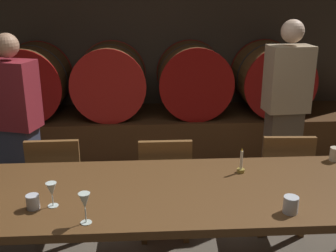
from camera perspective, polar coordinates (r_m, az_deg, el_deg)
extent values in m
cube|color=#473A2D|center=(5.26, -2.35, 13.30)|extent=(6.21, 0.24, 2.92)
cube|color=#4C2D16|center=(4.98, -2.03, -1.10)|extent=(5.59, 0.90, 0.53)
cylinder|color=#513319|center=(4.97, -18.55, 5.96)|extent=(0.82, 0.71, 0.82)
cylinder|color=maroon|center=(4.62, -19.67, 4.94)|extent=(0.83, 0.03, 0.83)
cylinder|color=maroon|center=(5.32, -17.57, 6.85)|extent=(0.83, 0.03, 0.83)
cylinder|color=#2D2D33|center=(4.97, -18.55, 5.96)|extent=(0.82, 0.04, 0.82)
cylinder|color=brown|center=(4.81, -8.06, 6.36)|extent=(0.82, 0.71, 0.82)
cylinder|color=#B21C16|center=(4.45, -8.40, 5.35)|extent=(0.83, 0.03, 0.83)
cylinder|color=#B21C16|center=(5.17, -7.76, 7.23)|extent=(0.83, 0.03, 0.83)
cylinder|color=#2D2D33|center=(4.81, -8.06, 6.36)|extent=(0.82, 0.04, 0.82)
cylinder|color=brown|center=(4.83, 3.51, 6.56)|extent=(0.82, 0.71, 0.82)
cylinder|color=maroon|center=(4.47, 4.08, 5.57)|extent=(0.83, 0.03, 0.83)
cylinder|color=maroon|center=(5.19, 3.02, 7.42)|extent=(0.83, 0.03, 0.83)
cylinder|color=#2D2D33|center=(4.83, 3.51, 6.56)|extent=(0.82, 0.04, 0.82)
cylinder|color=brown|center=(5.03, 14.22, 6.51)|extent=(0.82, 0.71, 0.82)
cylinder|color=maroon|center=(4.69, 15.55, 5.54)|extent=(0.83, 0.03, 0.83)
cylinder|color=maroon|center=(5.38, 13.06, 7.35)|extent=(0.83, 0.03, 0.83)
cylinder|color=#2D2D33|center=(5.03, 14.22, 6.51)|extent=(0.82, 0.04, 0.82)
cube|color=brown|center=(2.56, 1.30, -9.29)|extent=(2.96, 0.92, 0.05)
cube|color=brown|center=(3.47, -14.84, -7.77)|extent=(0.41, 0.41, 0.04)
cube|color=brown|center=(3.22, -15.71, -5.51)|extent=(0.40, 0.05, 0.42)
cube|color=brown|center=(3.70, -11.47, -9.79)|extent=(0.04, 0.04, 0.42)
cube|color=brown|center=(3.76, -16.70, -9.77)|extent=(0.04, 0.04, 0.42)
cube|color=brown|center=(3.41, -12.12, -12.50)|extent=(0.04, 0.04, 0.42)
cube|color=brown|center=(3.47, -17.83, -12.41)|extent=(0.04, 0.04, 0.42)
cube|color=brown|center=(3.35, -0.53, -8.08)|extent=(0.40, 0.40, 0.04)
cube|color=brown|center=(3.09, -0.38, -5.77)|extent=(0.40, 0.04, 0.42)
cube|color=brown|center=(3.62, 2.08, -10.05)|extent=(0.04, 0.04, 0.42)
cube|color=brown|center=(3.61, -3.39, -10.19)|extent=(0.04, 0.04, 0.42)
cube|color=brown|center=(3.33, 2.63, -12.85)|extent=(0.04, 0.04, 0.42)
cube|color=brown|center=(3.31, -3.39, -13.02)|extent=(0.04, 0.04, 0.42)
cube|color=brown|center=(3.56, 15.27, -7.16)|extent=(0.42, 0.42, 0.04)
cube|color=brown|center=(3.31, 16.39, -4.91)|extent=(0.40, 0.06, 0.42)
cube|color=brown|center=(3.85, 16.81, -9.07)|extent=(0.05, 0.05, 0.42)
cube|color=brown|center=(3.77, 11.79, -9.27)|extent=(0.05, 0.05, 0.42)
cube|color=brown|center=(3.57, 18.34, -11.57)|extent=(0.05, 0.05, 0.42)
cube|color=brown|center=(3.48, 12.90, -11.88)|extent=(0.05, 0.05, 0.42)
cube|color=#33384C|center=(3.77, -19.67, -6.31)|extent=(0.35, 0.28, 0.85)
cube|color=maroon|center=(3.55, -20.90, 4.10)|extent=(0.43, 0.34, 0.56)
sphere|color=tan|center=(3.48, -21.66, 10.43)|extent=(0.19, 0.19, 0.19)
cube|color=brown|center=(4.01, 15.48, -4.06)|extent=(0.31, 0.22, 0.89)
cube|color=tan|center=(3.80, 16.44, 6.33)|extent=(0.40, 0.27, 0.59)
sphere|color=beige|center=(3.73, 17.03, 12.56)|extent=(0.20, 0.20, 0.20)
cylinder|color=olive|center=(2.80, 10.13, -6.16)|extent=(0.05, 0.05, 0.02)
cylinder|color=#EDE5CC|center=(2.77, 10.22, -4.71)|extent=(0.02, 0.02, 0.13)
cone|color=yellow|center=(2.74, 10.31, -3.24)|extent=(0.01, 0.01, 0.02)
cylinder|color=silver|center=(2.45, -15.75, -10.67)|extent=(0.06, 0.06, 0.00)
cylinder|color=silver|center=(2.44, -15.82, -10.00)|extent=(0.01, 0.01, 0.06)
cone|color=silver|center=(2.41, -15.97, -8.52)|extent=(0.06, 0.06, 0.08)
cylinder|color=silver|center=(2.26, -11.37, -13.09)|extent=(0.06, 0.06, 0.00)
cylinder|color=silver|center=(2.23, -11.44, -12.12)|extent=(0.01, 0.01, 0.08)
cone|color=silver|center=(2.19, -11.58, -10.20)|extent=(0.06, 0.06, 0.09)
cylinder|color=silver|center=(2.44, -18.38, -10.02)|extent=(0.07, 0.07, 0.08)
cylinder|color=silver|center=(2.38, 16.78, -10.50)|extent=(0.08, 0.08, 0.10)
cylinder|color=beige|center=(3.17, 22.34, -3.65)|extent=(0.08, 0.08, 0.10)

